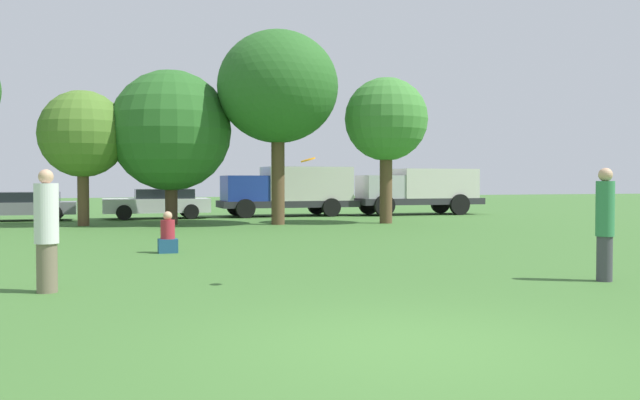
% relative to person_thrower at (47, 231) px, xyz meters
% --- Properties ---
extents(ground_plane, '(120.00, 120.00, 0.00)m').
position_rel_person_thrower_xyz_m(ground_plane, '(3.66, -4.59, -0.92)').
color(ground_plane, '#3D6B2D').
extents(person_thrower, '(0.35, 0.35, 1.82)m').
position_rel_person_thrower_xyz_m(person_thrower, '(0.00, 0.00, 0.00)').
color(person_thrower, '#726651').
rests_on(person_thrower, ground).
extents(person_catcher, '(0.30, 0.30, 1.86)m').
position_rel_person_thrower_xyz_m(person_catcher, '(8.62, -1.60, 0.04)').
color(person_catcher, '#3F3F47').
rests_on(person_catcher, ground).
extents(frisbee, '(0.23, 0.23, 0.08)m').
position_rel_person_thrower_xyz_m(frisbee, '(3.81, -0.72, 1.05)').
color(frisbee, orange).
extents(bystander_sitting, '(0.43, 0.36, 0.95)m').
position_rel_person_thrower_xyz_m(bystander_sitting, '(2.23, 5.06, -0.53)').
color(bystander_sitting, navy).
rests_on(bystander_sitting, ground).
extents(tree_1, '(3.13, 3.13, 4.88)m').
position_rel_person_thrower_xyz_m(tree_1, '(0.22, 15.36, 2.37)').
color(tree_1, brown).
rests_on(tree_1, ground).
extents(tree_2, '(4.48, 4.48, 5.74)m').
position_rel_person_thrower_xyz_m(tree_2, '(3.33, 15.23, 2.57)').
color(tree_2, '#473323').
rests_on(tree_2, ground).
extents(tree_3, '(4.46, 4.46, 7.18)m').
position_rel_person_thrower_xyz_m(tree_3, '(7.08, 13.86, 4.15)').
color(tree_3, brown).
rests_on(tree_3, ground).
extents(tree_4, '(3.17, 3.17, 5.56)m').
position_rel_person_thrower_xyz_m(tree_4, '(11.20, 13.34, 3.00)').
color(tree_4, brown).
rests_on(tree_4, ground).
extents(parked_car_grey, '(4.28, 1.86, 1.16)m').
position_rel_person_thrower_xyz_m(parked_car_grey, '(-2.18, 19.27, -0.29)').
color(parked_car_grey, slate).
rests_on(parked_car_grey, ground).
extents(parked_car_white, '(4.41, 1.90, 1.27)m').
position_rel_person_thrower_xyz_m(parked_car_white, '(3.18, 19.22, -0.24)').
color(parked_car_white, silver).
rests_on(parked_car_white, ground).
extents(delivery_truck_blue, '(6.27, 2.47, 2.25)m').
position_rel_person_thrower_xyz_m(delivery_truck_blue, '(9.09, 19.50, 0.32)').
color(delivery_truck_blue, '#2D2D33').
rests_on(delivery_truck_blue, ground).
extents(delivery_truck_silver, '(6.15, 2.14, 2.18)m').
position_rel_person_thrower_xyz_m(delivery_truck_silver, '(15.32, 18.87, 0.33)').
color(delivery_truck_silver, '#2D2D33').
rests_on(delivery_truck_silver, ground).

